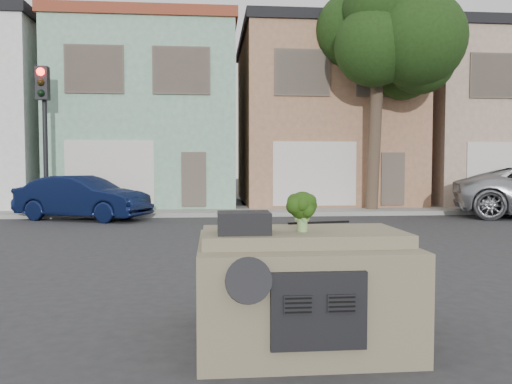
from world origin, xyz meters
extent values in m
plane|color=#303033|center=(0.00, 0.00, 0.00)|extent=(120.00, 120.00, 0.00)
cube|color=gray|center=(0.00, 10.50, 0.07)|extent=(40.00, 3.00, 0.15)
cube|color=#83B393|center=(-3.50, 14.50, 3.77)|extent=(7.20, 8.20, 7.55)
cube|color=#A47354|center=(4.00, 14.50, 3.77)|extent=(7.20, 8.20, 7.55)
cube|color=tan|center=(11.50, 14.50, 3.77)|extent=(7.20, 8.20, 7.55)
imported|color=#0B1335|center=(-5.04, 8.59, 0.00)|extent=(4.58, 2.98, 1.43)
cube|color=black|center=(-6.50, 9.50, 2.55)|extent=(0.40, 0.40, 5.10)
cube|color=#1A3410|center=(5.00, 9.80, 4.25)|extent=(4.40, 4.00, 8.50)
cube|color=#786D52|center=(0.00, -3.00, 0.56)|extent=(2.00, 1.80, 1.12)
cube|color=black|center=(-0.58, -3.35, 1.22)|extent=(0.48, 0.38, 0.20)
cube|color=black|center=(0.28, -2.62, 1.13)|extent=(0.69, 0.15, 0.02)
cube|color=#1A350C|center=(-0.02, -3.27, 1.31)|extent=(0.44, 0.44, 0.39)
camera|label=1|loc=(-0.87, -7.90, 1.74)|focal=35.00mm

